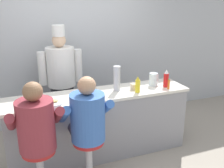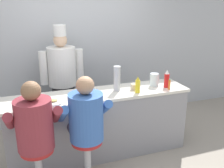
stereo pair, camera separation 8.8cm
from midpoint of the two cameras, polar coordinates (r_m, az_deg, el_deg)
ground_plane at (r=3.81m, az=-1.88°, el=-16.97°), size 20.00×20.00×0.00m
wall_back at (r=4.70m, az=-8.42°, el=7.68°), size 10.00×0.06×2.70m
diner_counter at (r=3.80m, az=-3.40°, el=-8.73°), size 2.57×0.57×0.95m
ketchup_bottle_red at (r=3.89m, az=11.06°, el=1.11°), size 0.07×0.07×0.26m
mustard_bottle_yellow at (r=3.61m, az=4.92°, el=-0.22°), size 0.07×0.07×0.23m
hot_sauce_bottle_orange at (r=3.82m, az=11.62°, el=-0.05°), size 0.03×0.03×0.15m
water_pitcher_clear at (r=3.93m, az=8.38°, el=1.01°), size 0.15×0.13×0.19m
breakfast_plate at (r=3.35m, az=-13.35°, el=-3.88°), size 0.26×0.26×0.05m
cereal_bowl at (r=3.48m, az=-4.14°, el=-2.30°), size 0.13×0.13×0.06m
coffee_mug_tan at (r=3.74m, az=4.11°, el=-0.56°), size 0.14×0.09×0.09m
cup_stack_steel at (r=3.65m, az=0.38°, el=1.21°), size 0.10×0.10×0.35m
diner_seated_maroon at (r=2.98m, az=-16.99°, el=-9.28°), size 0.60×0.59×1.40m
diner_seated_blue at (r=3.05m, az=-6.28°, el=-7.90°), size 0.60×0.59×1.39m
cook_in_whites_near at (r=4.33m, az=-11.58°, el=1.73°), size 0.71×0.45×1.81m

